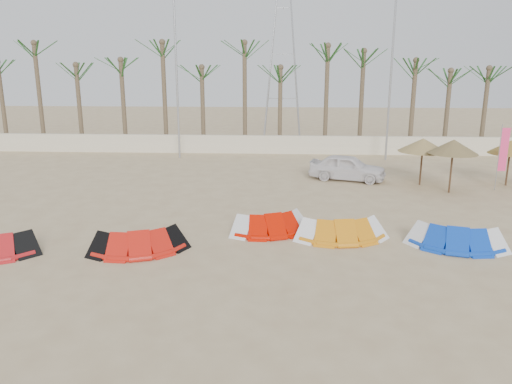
# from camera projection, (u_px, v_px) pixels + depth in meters

# --- Properties ---
(ground) EXTENTS (120.00, 120.00, 0.00)m
(ground) POSITION_uv_depth(u_px,v_px,m) (245.00, 286.00, 14.70)
(ground) COLOR tan
(ground) RESTS_ON ground
(boundary_wall) EXTENTS (60.00, 0.30, 1.30)m
(boundary_wall) POSITION_uv_depth(u_px,v_px,m) (268.00, 144.00, 35.79)
(boundary_wall) COLOR beige
(boundary_wall) RESTS_ON ground
(palm_line) EXTENTS (52.00, 4.00, 7.70)m
(palm_line) POSITION_uv_depth(u_px,v_px,m) (278.00, 61.00, 35.73)
(palm_line) COLOR brown
(palm_line) RESTS_ON ground
(lamp_b) EXTENTS (1.25, 0.14, 11.00)m
(lamp_b) POSITION_uv_depth(u_px,v_px,m) (177.00, 72.00, 32.86)
(lamp_b) COLOR #A5A8AD
(lamp_b) RESTS_ON ground
(lamp_c) EXTENTS (1.25, 0.14, 11.00)m
(lamp_c) POSITION_uv_depth(u_px,v_px,m) (392.00, 72.00, 32.15)
(lamp_c) COLOR #A5A8AD
(lamp_c) RESTS_ON ground
(pylon) EXTENTS (3.00, 3.00, 14.00)m
(pylon) POSITION_uv_depth(u_px,v_px,m) (282.00, 141.00, 41.70)
(pylon) COLOR #A5A8AD
(pylon) RESTS_ON ground
(kite_red_mid) EXTENTS (3.65, 2.40, 0.90)m
(kite_red_mid) POSITION_uv_depth(u_px,v_px,m) (141.00, 238.00, 17.47)
(kite_red_mid) COLOR red
(kite_red_mid) RESTS_ON ground
(kite_red_right) EXTENTS (3.49, 2.40, 0.90)m
(kite_red_right) POSITION_uv_depth(u_px,v_px,m) (272.00, 221.00, 19.36)
(kite_red_right) COLOR #C91000
(kite_red_right) RESTS_ON ground
(kite_orange) EXTENTS (3.53, 1.97, 0.90)m
(kite_orange) POSITION_uv_depth(u_px,v_px,m) (341.00, 226.00, 18.71)
(kite_orange) COLOR orange
(kite_orange) RESTS_ON ground
(kite_blue) EXTENTS (3.60, 2.26, 0.90)m
(kite_blue) POSITION_uv_depth(u_px,v_px,m) (454.00, 234.00, 17.87)
(kite_blue) COLOR #0B3AB7
(kite_blue) RESTS_ON ground
(parasol_left) EXTENTS (2.58, 2.58, 2.52)m
(parasol_left) POSITION_uv_depth(u_px,v_px,m) (423.00, 145.00, 26.22)
(parasol_left) COLOR #4C331E
(parasol_left) RESTS_ON ground
(parasol_mid) EXTENTS (2.43, 2.43, 2.70)m
(parasol_mid) POSITION_uv_depth(u_px,v_px,m) (453.00, 147.00, 24.59)
(parasol_mid) COLOR #4C331E
(parasol_mid) RESTS_ON ground
(parasol_right) EXTENTS (2.25, 2.25, 2.42)m
(parasol_right) POSITION_uv_depth(u_px,v_px,m) (510.00, 147.00, 26.14)
(parasol_right) COLOR #4C331E
(parasol_right) RESTS_ON ground
(flag_pink) EXTENTS (0.45, 0.04, 3.39)m
(flag_pink) POSITION_uv_depth(u_px,v_px,m) (503.00, 151.00, 25.20)
(flag_pink) COLOR #A5A8AD
(flag_pink) RESTS_ON ground
(car) EXTENTS (4.49, 2.82, 1.43)m
(car) POSITION_uv_depth(u_px,v_px,m) (347.00, 167.00, 27.71)
(car) COLOR white
(car) RESTS_ON ground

